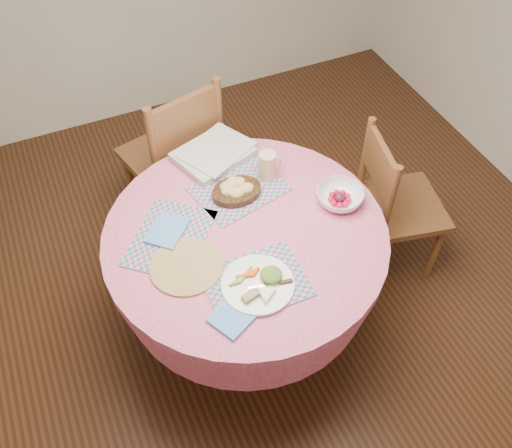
{
  "coord_description": "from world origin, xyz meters",
  "views": [
    {
      "loc": [
        -0.6,
        -1.47,
        2.62
      ],
      "look_at": [
        0.05,
        0.0,
        0.78
      ],
      "focal_mm": 40.0,
      "sensor_mm": 36.0,
      "label": 1
    }
  ],
  "objects_px": {
    "dining_table": "(246,260)",
    "bread_bowl": "(236,189)",
    "dinner_plate": "(260,284)",
    "latte_mug": "(268,166)",
    "chair_back": "(176,155)",
    "fruit_bowl": "(340,197)",
    "chair_right": "(394,202)",
    "wicker_trivet": "(186,266)"
  },
  "relations": [
    {
      "from": "dining_table",
      "to": "bread_bowl",
      "type": "height_order",
      "value": "bread_bowl"
    },
    {
      "from": "dinner_plate",
      "to": "latte_mug",
      "type": "bearing_deg",
      "value": 62.42
    },
    {
      "from": "chair_back",
      "to": "fruit_bowl",
      "type": "relative_size",
      "value": 3.69
    },
    {
      "from": "chair_right",
      "to": "dinner_plate",
      "type": "height_order",
      "value": "chair_right"
    },
    {
      "from": "dinner_plate",
      "to": "latte_mug",
      "type": "relative_size",
      "value": 2.11
    },
    {
      "from": "dining_table",
      "to": "bread_bowl",
      "type": "distance_m",
      "value": 0.32
    },
    {
      "from": "dinner_plate",
      "to": "latte_mug",
      "type": "xyz_separation_m",
      "value": [
        0.29,
        0.55,
        0.05
      ]
    },
    {
      "from": "latte_mug",
      "to": "chair_right",
      "type": "bearing_deg",
      "value": -15.64
    },
    {
      "from": "chair_back",
      "to": "chair_right",
      "type": "bearing_deg",
      "value": 127.41
    },
    {
      "from": "wicker_trivet",
      "to": "latte_mug",
      "type": "xyz_separation_m",
      "value": [
        0.52,
        0.34,
        0.07
      ]
    },
    {
      "from": "latte_mug",
      "to": "bread_bowl",
      "type": "bearing_deg",
      "value": -165.49
    },
    {
      "from": "bread_bowl",
      "to": "latte_mug",
      "type": "distance_m",
      "value": 0.19
    },
    {
      "from": "bread_bowl",
      "to": "latte_mug",
      "type": "xyz_separation_m",
      "value": [
        0.18,
        0.05,
        0.04
      ]
    },
    {
      "from": "latte_mug",
      "to": "fruit_bowl",
      "type": "distance_m",
      "value": 0.36
    },
    {
      "from": "chair_right",
      "to": "wicker_trivet",
      "type": "bearing_deg",
      "value": 109.79
    },
    {
      "from": "fruit_bowl",
      "to": "dinner_plate",
      "type": "bearing_deg",
      "value": -151.92
    },
    {
      "from": "fruit_bowl",
      "to": "latte_mug",
      "type": "bearing_deg",
      "value": 129.55
    },
    {
      "from": "fruit_bowl",
      "to": "chair_right",
      "type": "bearing_deg",
      "value": 12.9
    },
    {
      "from": "dinner_plate",
      "to": "fruit_bowl",
      "type": "bearing_deg",
      "value": 28.08
    },
    {
      "from": "chair_back",
      "to": "latte_mug",
      "type": "height_order",
      "value": "chair_back"
    },
    {
      "from": "chair_back",
      "to": "bread_bowl",
      "type": "height_order",
      "value": "chair_back"
    },
    {
      "from": "dinner_plate",
      "to": "bread_bowl",
      "type": "bearing_deg",
      "value": 77.75
    },
    {
      "from": "dining_table",
      "to": "latte_mug",
      "type": "distance_m",
      "value": 0.44
    },
    {
      "from": "wicker_trivet",
      "to": "bread_bowl",
      "type": "xyz_separation_m",
      "value": [
        0.35,
        0.3,
        0.03
      ]
    },
    {
      "from": "dinner_plate",
      "to": "dining_table",
      "type": "bearing_deg",
      "value": 77.97
    },
    {
      "from": "chair_back",
      "to": "latte_mug",
      "type": "xyz_separation_m",
      "value": [
        0.28,
        -0.56,
        0.29
      ]
    },
    {
      "from": "bread_bowl",
      "to": "dinner_plate",
      "type": "bearing_deg",
      "value": -102.25
    },
    {
      "from": "fruit_bowl",
      "to": "bread_bowl",
      "type": "bearing_deg",
      "value": 150.48
    },
    {
      "from": "chair_back",
      "to": "dinner_plate",
      "type": "distance_m",
      "value": 1.14
    },
    {
      "from": "chair_back",
      "to": "wicker_trivet",
      "type": "height_order",
      "value": "chair_back"
    },
    {
      "from": "wicker_trivet",
      "to": "dinner_plate",
      "type": "height_order",
      "value": "dinner_plate"
    },
    {
      "from": "dinner_plate",
      "to": "latte_mug",
      "type": "height_order",
      "value": "latte_mug"
    },
    {
      "from": "chair_right",
      "to": "dinner_plate",
      "type": "distance_m",
      "value": 1.05
    },
    {
      "from": "dinner_plate",
      "to": "fruit_bowl",
      "type": "height_order",
      "value": "fruit_bowl"
    },
    {
      "from": "fruit_bowl",
      "to": "dining_table",
      "type": "bearing_deg",
      "value": 178.86
    },
    {
      "from": "dining_table",
      "to": "latte_mug",
      "type": "relative_size",
      "value": 8.95
    },
    {
      "from": "chair_right",
      "to": "bread_bowl",
      "type": "distance_m",
      "value": 0.89
    },
    {
      "from": "bread_bowl",
      "to": "chair_back",
      "type": "bearing_deg",
      "value": 99.72
    },
    {
      "from": "dining_table",
      "to": "chair_back",
      "type": "bearing_deg",
      "value": 93.78
    },
    {
      "from": "dining_table",
      "to": "dinner_plate",
      "type": "xyz_separation_m",
      "value": [
        -0.06,
        -0.29,
        0.22
      ]
    },
    {
      "from": "chair_right",
      "to": "chair_back",
      "type": "height_order",
      "value": "chair_back"
    },
    {
      "from": "wicker_trivet",
      "to": "dining_table",
      "type": "bearing_deg",
      "value": 14.09
    }
  ]
}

